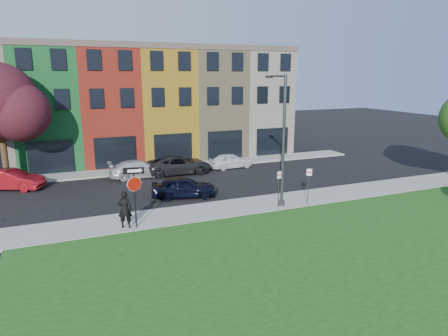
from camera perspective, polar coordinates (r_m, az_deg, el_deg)
name	(u,v)px	position (r m, az deg, el deg)	size (l,w,h in m)	color
ground	(255,226)	(21.47, 4.38, -8.33)	(120.00, 120.00, 0.00)	black
sidewalk_near	(262,204)	(24.82, 5.42, -5.19)	(40.00, 3.00, 0.12)	gray
sidewalk_far	(143,170)	(34.26, -11.53, -0.24)	(40.00, 2.40, 0.12)	gray
rowhouse_block	(133,105)	(39.64, -12.89, 8.71)	(30.00, 10.12, 10.00)	beige
stop_sign	(134,185)	(20.76, -12.69, -2.41)	(1.04, 0.23, 3.20)	black
man	(125,209)	(21.24, -13.98, -5.77)	(0.83, 0.67, 1.97)	black
sedan_near	(184,187)	(26.22, -5.77, -2.71)	(4.45, 2.57, 1.42)	black
parked_car_red	(11,180)	(31.56, -28.12, -1.49)	(4.57, 3.18, 1.43)	maroon
parked_car_silver	(140,169)	(31.85, -11.94, -0.12)	(4.74, 1.97, 1.37)	#B4B4B9
parked_car_dark	(179,165)	(32.53, -6.49, 0.45)	(5.36, 2.61, 1.47)	black
parked_car_white	(231,161)	(34.32, 0.98, 1.05)	(3.88, 1.77, 1.29)	white
street_lamp	(282,141)	(23.83, 8.26, 3.82)	(0.43, 2.58, 7.77)	#444649
parking_sign_a	(279,184)	(23.70, 7.84, -2.32)	(0.31, 0.12, 2.36)	#444649
parking_sign_b	(309,181)	(24.78, 12.00, -1.84)	(0.31, 0.15, 2.32)	#444649
tree_purple	(0,104)	(32.60, -29.37, 7.99)	(6.63, 5.80, 8.64)	black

